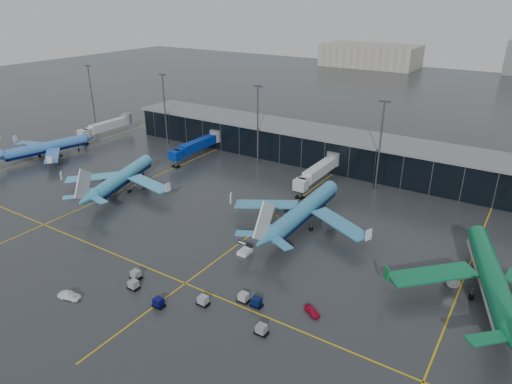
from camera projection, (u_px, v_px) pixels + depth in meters
The scene contains 13 objects.
ground at pixel (195, 238), 104.59m from camera, with size 600.00×600.00×0.00m, color #282B2D.
terminal_pier at pixel (316, 145), 150.17m from camera, with size 142.00×17.00×10.70m.
jet_bridges at pixel (196, 145), 153.26m from camera, with size 94.00×27.50×7.20m.
flood_masts at pixel (314, 132), 135.09m from camera, with size 203.00×0.50×25.50m.
taxi_lines at pixel (257, 230), 107.79m from camera, with size 220.00×120.00×0.02m.
airliner_klm_west at pixel (45, 141), 153.47m from camera, with size 32.60×37.13×11.41m, color #3F7DD1, non-canonical shape.
airliner_arkefly at pixel (122, 170), 128.02m from camera, with size 34.17×38.92×11.96m, color #44AEE0, non-canonical shape.
airliner_klm_near at pixel (305, 200), 107.98m from camera, with size 36.92×42.05×12.92m, color #398CBC, non-canonical shape.
airliner_aer_lingus at pixel (494, 264), 81.98m from camera, with size 38.60×43.97×13.51m, color #0D6D41, non-canonical shape.
baggage_carts at pixel (197, 298), 82.52m from camera, with size 31.44×11.08×1.70m.
mobile_airstair at pixel (245, 250), 97.96m from camera, with size 2.25×3.24×3.45m.
service_van_red at pixel (312, 311), 79.49m from camera, with size 1.46×3.63×1.24m, color #B50D2F.
service_van_white at pixel (69, 296), 83.37m from camera, with size 1.44×4.14×1.37m, color silver.
Camera 1 is at (61.40, -69.48, 51.45)m, focal length 32.00 mm.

